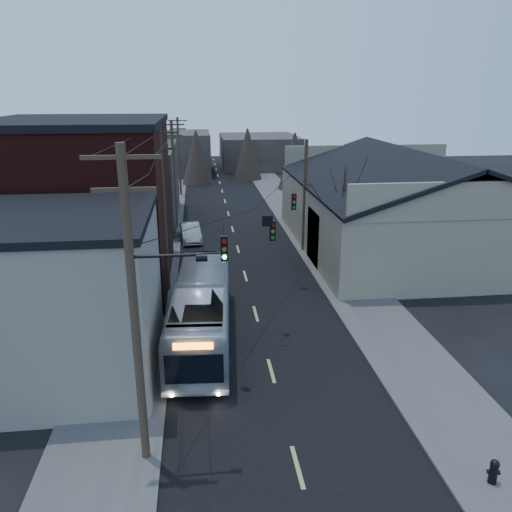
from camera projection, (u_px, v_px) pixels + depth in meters
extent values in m
cube|color=black|center=(234.00, 235.00, 42.88)|extent=(9.00, 110.00, 0.02)
cube|color=#474744|center=(158.00, 237.00, 42.15)|extent=(4.00, 110.00, 0.12)
cube|color=#474744|center=(308.00, 232.00, 43.58)|extent=(4.00, 110.00, 0.12)
cube|color=gray|center=(57.00, 299.00, 20.99)|extent=(8.00, 8.00, 7.00)
cube|color=black|center=(84.00, 207.00, 30.78)|extent=(10.00, 12.00, 10.00)
cube|color=#2C2823|center=(127.00, 185.00, 46.39)|extent=(9.00, 14.00, 7.00)
cube|color=gray|center=(405.00, 217.00, 38.81)|extent=(16.00, 20.00, 5.00)
cube|color=black|center=(358.00, 169.00, 37.17)|extent=(8.16, 20.60, 2.86)
cube|color=black|center=(460.00, 167.00, 38.05)|extent=(8.16, 20.60, 2.86)
cube|color=#2C2823|center=(176.00, 153.00, 74.26)|extent=(10.00, 12.00, 6.00)
cube|color=#2C2823|center=(259.00, 151.00, 80.57)|extent=(12.00, 14.00, 5.00)
cone|color=black|center=(342.00, 221.00, 33.04)|extent=(0.40, 0.40, 7.20)
cylinder|color=#382B1E|center=(135.00, 318.00, 15.22)|extent=(0.28, 0.28, 10.50)
cube|color=#382B1E|center=(121.00, 157.00, 13.70)|extent=(2.20, 0.12, 0.12)
cylinder|color=#382B1E|center=(164.00, 212.00, 29.44)|extent=(0.28, 0.28, 10.00)
cube|color=#382B1E|center=(159.00, 133.00, 27.99)|extent=(2.20, 0.12, 0.12)
cylinder|color=#382B1E|center=(174.00, 176.00, 43.66)|extent=(0.28, 0.28, 9.50)
cube|color=#382B1E|center=(171.00, 125.00, 42.29)|extent=(2.20, 0.12, 0.12)
cylinder|color=#382B1E|center=(179.00, 157.00, 57.88)|extent=(0.28, 0.28, 9.00)
cube|color=#382B1E|center=(177.00, 121.00, 56.58)|extent=(2.20, 0.12, 0.12)
cylinder|color=#382B1E|center=(305.00, 197.00, 37.38)|extent=(0.28, 0.28, 8.50)
cube|color=black|center=(224.00, 248.00, 19.58)|extent=(0.28, 0.20, 1.00)
cube|color=black|center=(273.00, 231.00, 24.29)|extent=(0.28, 0.20, 1.00)
cube|color=black|center=(294.00, 202.00, 30.16)|extent=(0.28, 0.20, 1.00)
imported|color=#A2A7AD|center=(202.00, 310.00, 24.53)|extent=(3.39, 11.46, 3.15)
imported|color=#9EA1A5|center=(191.00, 232.00, 41.18)|extent=(1.90, 4.41, 1.41)
cylinder|color=black|center=(493.00, 474.00, 15.59)|extent=(0.27, 0.27, 0.67)
sphere|color=black|center=(495.00, 464.00, 15.48)|extent=(0.29, 0.29, 0.29)
cylinder|color=black|center=(493.00, 472.00, 15.58)|extent=(0.41, 0.24, 0.13)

